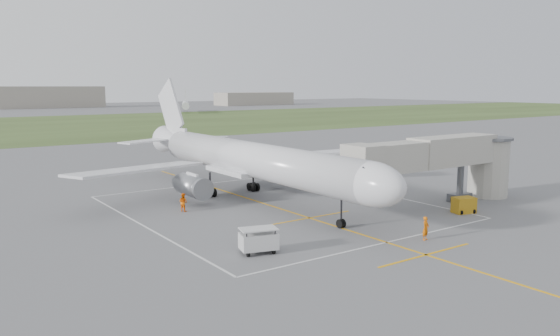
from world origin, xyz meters
TOP-DOWN VIEW (x-y plane):
  - ground at (0.00, 0.00)m, footprint 700.00×700.00m
  - grass_strip at (0.00, 130.00)m, footprint 700.00×120.00m
  - apron_markings at (0.00, -5.82)m, footprint 28.20×60.00m
  - airliner at (-0.00, 0.75)m, footprint 38.93×46.75m
  - jet_bridge at (15.72, -13.50)m, footprint 23.40×5.00m
  - gpu_unit at (13.76, -17.16)m, footprint 2.40×1.97m
  - baggage_cart at (-9.93, -16.41)m, footprint 3.10×2.35m
  - ramp_worker_nose at (3.13, -21.30)m, footprint 0.79×0.60m
  - ramp_worker_wing at (-8.60, -0.54)m, footprint 1.03×1.13m
  - distant_aircraft at (0.31, 170.25)m, footprint 177.70×61.11m

SIDE VIEW (x-z plane):
  - ground at x=0.00m, z-range 0.00..0.00m
  - apron_markings at x=0.00m, z-range 0.00..0.01m
  - grass_strip at x=0.00m, z-range 0.00..0.02m
  - gpu_unit at x=13.76m, z-range -0.01..1.56m
  - ramp_worker_wing at x=-8.60m, z-range 0.00..1.86m
  - ramp_worker_nose at x=3.13m, z-range 0.00..1.94m
  - baggage_cart at x=-9.93m, z-range 0.02..1.94m
  - distant_aircraft at x=0.31m, z-range -0.84..8.01m
  - airliner at x=0.00m, z-range -2.37..11.15m
  - jet_bridge at x=15.72m, z-range 1.14..8.34m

